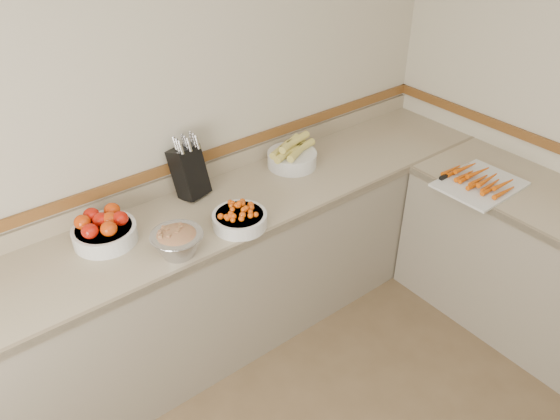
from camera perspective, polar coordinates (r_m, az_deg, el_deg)
back_wall at (r=2.93m, az=-13.46°, el=8.14°), size 4.00×0.00×4.00m
counter_back at (r=3.15m, az=-8.78°, el=-7.83°), size 4.00×0.65×1.08m
knife_block at (r=3.02m, az=-9.50°, el=4.09°), size 0.19×0.22×0.37m
tomato_bowl at (r=2.80m, az=-17.92°, el=-1.96°), size 0.31×0.31×0.15m
cherry_tomato_bowl at (r=2.78m, az=-4.25°, el=-0.82°), size 0.28×0.28×0.15m
corn_bowl at (r=3.31m, az=1.27°, el=5.71°), size 0.33×0.30×0.18m
rhubarb_bowl at (r=2.62m, az=-10.68°, el=-3.24°), size 0.25×0.25×0.14m
cutting_board at (r=3.33m, az=20.04°, el=2.79°), size 0.48×0.39×0.07m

